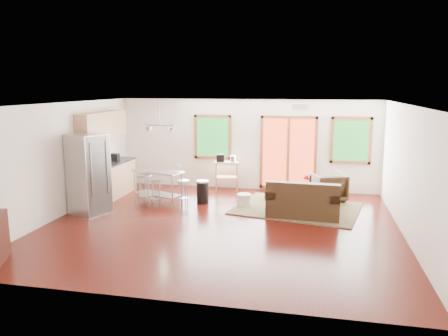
% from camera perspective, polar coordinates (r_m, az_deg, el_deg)
% --- Properties ---
extents(floor, '(7.50, 7.00, 0.02)m').
position_cam_1_polar(floor, '(9.57, -0.37, -7.47)').
color(floor, '#320805').
rests_on(floor, ground).
extents(ceiling, '(7.50, 7.00, 0.02)m').
position_cam_1_polar(ceiling, '(9.10, -0.39, 8.41)').
color(ceiling, white).
rests_on(ceiling, ground).
extents(back_wall, '(7.50, 0.02, 2.60)m').
position_cam_1_polar(back_wall, '(12.66, 2.99, 3.08)').
color(back_wall, white).
rests_on(back_wall, ground).
extents(left_wall, '(0.02, 7.00, 2.60)m').
position_cam_1_polar(left_wall, '(10.68, -20.51, 1.00)').
color(left_wall, white).
rests_on(left_wall, ground).
extents(right_wall, '(0.02, 7.00, 2.60)m').
position_cam_1_polar(right_wall, '(9.23, 23.09, -0.61)').
color(right_wall, white).
rests_on(right_wall, ground).
extents(front_wall, '(7.50, 0.02, 2.60)m').
position_cam_1_polar(front_wall, '(5.95, -7.58, -5.71)').
color(front_wall, white).
rests_on(front_wall, ground).
extents(window_left, '(1.10, 0.05, 1.30)m').
position_cam_1_polar(window_left, '(12.77, -1.49, 4.06)').
color(window_left, '#19531E').
rests_on(window_left, back_wall).
extents(french_doors, '(1.60, 0.05, 2.10)m').
position_cam_1_polar(french_doors, '(12.51, 8.38, 1.96)').
color(french_doors, '#AC371C').
rests_on(french_doors, back_wall).
extents(window_right, '(1.10, 0.05, 1.30)m').
position_cam_1_polar(window_right, '(12.47, 16.26, 3.48)').
color(window_right, '#19531E').
rests_on(window_right, back_wall).
extents(rug, '(3.27, 2.75, 0.03)m').
position_cam_1_polar(rug, '(10.89, 9.50, -5.22)').
color(rug, '#45603D').
rests_on(rug, floor).
extents(loveseat, '(1.67, 1.00, 0.87)m').
position_cam_1_polar(loveseat, '(10.20, 10.32, -4.43)').
color(loveseat, black).
rests_on(loveseat, floor).
extents(coffee_table, '(1.21, 0.93, 0.43)m').
position_cam_1_polar(coffee_table, '(10.96, 10.22, -3.22)').
color(coffee_table, black).
rests_on(coffee_table, floor).
extents(armchair, '(1.01, 0.98, 0.82)m').
position_cam_1_polar(armchair, '(11.71, 13.46, -2.26)').
color(armchair, black).
rests_on(armchair, floor).
extents(ottoman, '(0.64, 0.64, 0.36)m').
position_cam_1_polar(ottoman, '(11.61, 7.02, -3.31)').
color(ottoman, black).
rests_on(ottoman, floor).
extents(pouf, '(0.39, 0.39, 0.31)m').
position_cam_1_polar(pouf, '(10.97, 2.62, -4.20)').
color(pouf, white).
rests_on(pouf, floor).
extents(vase, '(0.23, 0.23, 0.35)m').
position_cam_1_polar(vase, '(11.22, 10.72, -2.09)').
color(vase, silver).
rests_on(vase, coffee_table).
extents(book, '(0.22, 0.07, 0.29)m').
position_cam_1_polar(book, '(10.93, 13.48, -2.44)').
color(book, maroon).
rests_on(book, coffee_table).
extents(cabinets, '(0.64, 2.24, 2.30)m').
position_cam_1_polar(cabinets, '(12.06, -15.02, 0.56)').
color(cabinets, tan).
rests_on(cabinets, floor).
extents(refrigerator, '(0.97, 0.96, 1.88)m').
position_cam_1_polar(refrigerator, '(10.68, -17.25, -0.77)').
color(refrigerator, '#B7BABC').
rests_on(refrigerator, floor).
extents(island, '(1.43, 0.92, 0.84)m').
position_cam_1_polar(island, '(11.32, -8.60, -1.64)').
color(island, '#B7BABC').
rests_on(island, floor).
extents(cup, '(0.14, 0.13, 0.12)m').
position_cam_1_polar(cup, '(10.92, -5.99, 0.28)').
color(cup, white).
rests_on(cup, island).
extents(bar_stool_a, '(0.44, 0.44, 0.78)m').
position_cam_1_polar(bar_stool_a, '(11.18, -10.41, -1.85)').
color(bar_stool_a, '#B7BABC').
rests_on(bar_stool_a, floor).
extents(bar_stool_b, '(0.37, 0.37, 0.65)m').
position_cam_1_polar(bar_stool_b, '(11.02, -8.88, -2.51)').
color(bar_stool_b, '#B7BABC').
rests_on(bar_stool_b, floor).
extents(bar_stool_c, '(0.32, 0.32, 0.66)m').
position_cam_1_polar(bar_stool_c, '(10.93, -5.38, -2.47)').
color(bar_stool_c, '#B7BABC').
rests_on(bar_stool_c, floor).
extents(trash_can, '(0.40, 0.40, 0.59)m').
position_cam_1_polar(trash_can, '(11.21, -2.80, -3.11)').
color(trash_can, black).
rests_on(trash_can, floor).
extents(kitchen_cart, '(0.76, 0.57, 1.06)m').
position_cam_1_polar(kitchen_cart, '(12.46, 0.24, 0.28)').
color(kitchen_cart, tan).
rests_on(kitchen_cart, floor).
extents(ceiling_flush, '(0.35, 0.35, 0.12)m').
position_cam_1_polar(ceiling_flush, '(9.50, 9.96, 7.87)').
color(ceiling_flush, white).
rests_on(ceiling_flush, ceiling).
extents(pendant_light, '(0.80, 0.18, 0.79)m').
position_cam_1_polar(pendant_light, '(11.12, -8.38, 5.03)').
color(pendant_light, gray).
rests_on(pendant_light, ceiling).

